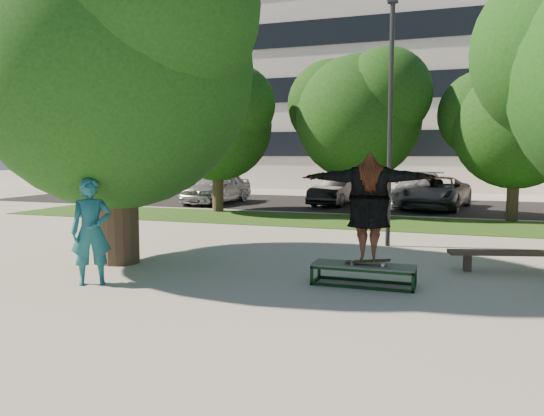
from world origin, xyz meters
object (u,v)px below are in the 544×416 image
at_px(bystander, 91,231).
at_px(car_silver_a, 217,187).
at_px(bench, 519,255).
at_px(car_dark, 336,191).
at_px(lamppost, 390,121).
at_px(car_grey, 436,193).
at_px(car_silver_b, 420,189).
at_px(grind_box, 363,275).
at_px(tree_left, 113,54).

distance_m(bystander, car_silver_a, 15.68).
relative_size(bench, car_dark, 0.68).
relative_size(lamppost, car_grey, 1.24).
distance_m(car_dark, car_silver_b, 3.83).
bearing_deg(lamppost, car_silver_a, 134.44).
xyz_separation_m(grind_box, bystander, (-4.62, -1.48, 0.77)).
height_order(tree_left, bystander, tree_left).
distance_m(bystander, car_silver_b, 17.88).
height_order(grind_box, bystander, bystander).
bearing_deg(car_silver_a, tree_left, -69.59).
relative_size(lamppost, car_dark, 1.52).
height_order(tree_left, car_grey, tree_left).
height_order(bench, car_grey, car_grey).
bearing_deg(car_silver_b, car_silver_a, -163.62).
xyz_separation_m(lamppost, car_silver_a, (-9.05, 9.23, -2.39)).
bearing_deg(bench, car_silver_b, 86.41).
bearing_deg(car_silver_b, tree_left, -106.79).
bearing_deg(car_dark, grind_box, -69.10).
bearing_deg(bystander, car_dark, 51.14).
xyz_separation_m(tree_left, car_grey, (6.15, 13.95, -3.74)).
bearing_deg(car_silver_a, car_grey, 9.11).
bearing_deg(lamppost, bench, -38.08).
bearing_deg(bystander, bench, -9.48).
bearing_deg(bench, car_dark, 102.12).
bearing_deg(lamppost, car_dark, 109.05).
bearing_deg(bench, tree_left, 176.90).
bearing_deg(car_dark, car_silver_a, -162.26).
relative_size(bystander, car_dark, 0.48).
bearing_deg(tree_left, car_dark, 83.00).
bearing_deg(car_silver_a, car_silver_b, 18.39).
relative_size(tree_left, car_silver_a, 1.58).
relative_size(lamppost, bystander, 3.19).
bearing_deg(car_dark, tree_left, -90.09).
bearing_deg(car_grey, bystander, -99.04).
xyz_separation_m(bystander, car_grey, (5.39, 15.82, -0.27)).
xyz_separation_m(lamppost, car_dark, (-3.55, 10.28, -2.49)).
bearing_deg(bystander, tree_left, 76.69).
xyz_separation_m(grind_box, car_silver_a, (-9.13, 13.53, 0.58)).
distance_m(bystander, car_grey, 16.72).
bearing_deg(car_grey, lamppost, -85.10).
xyz_separation_m(grind_box, car_grey, (0.78, 14.34, 0.50)).
bearing_deg(car_dark, car_grey, 3.76).
distance_m(lamppost, car_silver_a, 13.15).
relative_size(grind_box, car_dark, 0.45).
xyz_separation_m(grind_box, car_silver_b, (-0.00, 15.80, 0.57)).
bearing_deg(car_silver_b, bystander, -102.52).
xyz_separation_m(lamppost, car_grey, (0.86, 10.04, -2.47)).
height_order(grind_box, car_grey, car_grey).
distance_m(lamppost, car_silver_b, 11.75).
height_order(bystander, bench, bystander).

